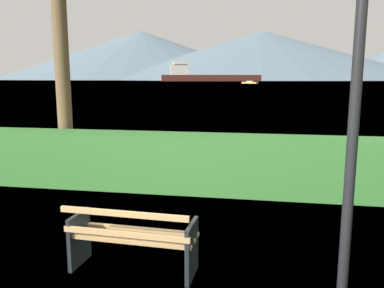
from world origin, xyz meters
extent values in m
plane|color=#567A38|center=(0.00, 0.00, 0.00)|extent=(1400.00, 1400.00, 0.00)
plane|color=#6B8EA3|center=(0.00, 307.50, 0.00)|extent=(620.00, 620.00, 0.00)
cube|color=tan|center=(-0.01, -0.19, 0.45)|extent=(1.55, 0.14, 0.04)
cube|color=tan|center=(0.00, 0.00, 0.45)|extent=(1.55, 0.14, 0.04)
cube|color=tan|center=(0.01, 0.19, 0.45)|extent=(1.55, 0.14, 0.04)
cube|color=tan|center=(-0.01, -0.27, 0.57)|extent=(1.55, 0.12, 0.06)
cube|color=tan|center=(-0.02, -0.31, 0.84)|extent=(1.55, 0.12, 0.06)
cube|color=#1E2328|center=(-0.74, 0.02, 0.34)|extent=(0.08, 0.51, 0.68)
cube|color=#1E2328|center=(0.73, -0.06, 0.34)|extent=(0.08, 0.51, 0.68)
cube|color=#387A33|center=(0.00, 3.51, 0.60)|extent=(11.69, 0.88, 1.19)
cylinder|color=brown|center=(-3.11, 4.19, 2.66)|extent=(0.34, 0.34, 5.32)
cylinder|color=black|center=(2.34, -0.56, 1.66)|extent=(0.10, 0.10, 3.31)
cube|color=#471E19|center=(-35.57, 281.56, 2.30)|extent=(72.59, 31.56, 4.60)
cube|color=beige|center=(-57.83, 274.52, 8.29)|extent=(15.24, 12.57, 7.37)
cube|color=beige|center=(-57.83, 274.52, 13.12)|extent=(11.79, 12.34, 2.30)
cube|color=gold|center=(-3.79, 165.19, 0.35)|extent=(7.09, 4.84, 0.71)
cube|color=beige|center=(-3.79, 165.19, 0.93)|extent=(2.87, 2.43, 0.44)
cone|color=slate|center=(-183.21, 583.32, 36.72)|extent=(420.16, 420.16, 73.45)
cone|color=slate|center=(0.00, 531.46, 31.75)|extent=(421.44, 421.44, 63.51)
camera|label=1|loc=(1.50, -4.29, 2.36)|focal=36.16mm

